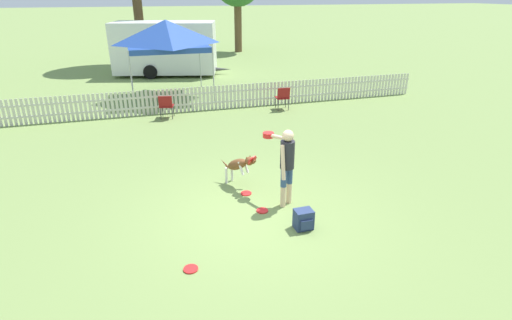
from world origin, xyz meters
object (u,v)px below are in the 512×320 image
Objects in this scene: frisbee_near_handler at (246,193)px; frisbee_near_dog at (191,269)px; folding_chair_center at (283,96)px; equipment_trailer at (165,47)px; handler_person at (286,158)px; backpack_on_grass at (304,219)px; canopy_tent_main at (166,35)px; frisbee_midfield at (262,211)px; folding_chair_blue_left at (166,105)px; leaping_dog at (239,164)px.

frisbee_near_handler is 2.67m from frisbee_near_dog.
folding_chair_center is 0.14× the size of equipment_trailer.
backpack_on_grass is (0.00, -0.98, -0.82)m from handler_person.
folding_chair_center is at bearing 60.66° from frisbee_near_dog.
handler_person is 9.99m from canopy_tent_main.
handler_person is 2.84m from frisbee_near_dog.
frisbee_near_dog is at bearing -94.51° from canopy_tent_main.
handler_person is 0.27× the size of equipment_trailer.
equipment_trailer reaches higher than frisbee_midfield.
frisbee_near_handler is 0.29× the size of folding_chair_blue_left.
frisbee_near_dog is at bearing -124.71° from frisbee_near_handler.
leaping_dog reaches higher than frisbee_near_dog.
backpack_on_grass is at bearing -56.55° from frisbee_midfield.
folding_chair_blue_left is at bearing 3.48° from folding_chair_center.
backpack_on_grass is at bearing -68.28° from frisbee_near_handler.
backpack_on_grass is at bearing -71.37° from equipment_trailer.
folding_chair_blue_left reaches higher than frisbee_near_handler.
backpack_on_grass is at bearing 116.66° from folding_chair_blue_left.
frisbee_near_handler is at bearing 55.29° from frisbee_near_dog.
frisbee_near_dog is (-1.52, -2.19, 0.00)m from frisbee_near_handler.
leaping_dog is 4.12× the size of frisbee_midfield.
frisbee_near_dog is at bearing -164.86° from backpack_on_grass.
frisbee_midfield is at bearing 71.63° from folding_chair_center.
canopy_tent_main is at bearing -84.65° from folding_chair_blue_left.
backpack_on_grass is at bearing 15.14° from frisbee_near_dog.
frisbee_near_dog is 0.04× the size of equipment_trailer.
frisbee_near_handler is at bearing -86.12° from canopy_tent_main.
leaping_dog is 2.57× the size of backpack_on_grass.
frisbee_midfield is (0.11, -0.80, 0.00)m from frisbee_near_handler.
folding_chair_blue_left is at bearing -111.87° from leaping_dog.
handler_person is 6.91× the size of frisbee_near_dog.
canopy_tent_main is at bearing 85.49° from frisbee_near_dog.
canopy_tent_main is 0.51× the size of equipment_trailer.
backpack_on_grass is 0.12× the size of canopy_tent_main.
folding_chair_center is at bearing 66.37° from frisbee_midfield.
canopy_tent_main reaches higher than equipment_trailer.
leaping_dog is 13.71m from equipment_trailer.
leaping_dog is at bearing 66.07° from folding_chair_center.
folding_chair_blue_left is 0.97× the size of folding_chair_center.
backpack_on_grass is (0.68, -2.02, -0.34)m from leaping_dog.
frisbee_near_handler is 9.51m from canopy_tent_main.
frisbee_midfield is 0.08× the size of canopy_tent_main.
backpack_on_grass is 7.92m from folding_chair_blue_left.
folding_chair_center is at bearing 37.44° from handler_person.
folding_chair_blue_left is at bearing -80.41° from equipment_trailer.
folding_chair_blue_left is (-1.72, 6.75, -0.52)m from handler_person.
frisbee_near_dog is at bearing -139.48° from frisbee_midfield.
folding_chair_center is at bearing -151.49° from leaping_dog.
handler_person is at bearing 17.81° from frisbee_midfield.
frisbee_near_dog is at bearing -79.08° from equipment_trailer.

